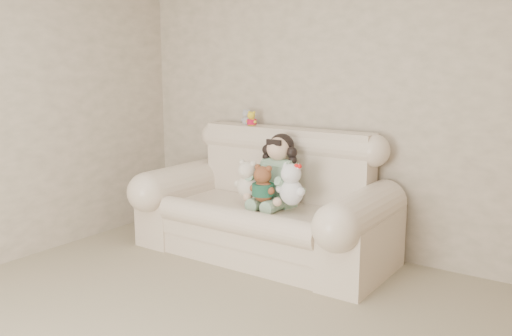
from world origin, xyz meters
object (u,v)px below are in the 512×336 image
object	(u,v)px
white_cat	(292,180)
cream_teddy	(248,176)
sofa	(263,194)
seated_child	(279,169)
brown_teddy	(263,180)

from	to	relation	value
white_cat	cream_teddy	bearing A→B (deg)	-171.07
sofa	white_cat	size ratio (longest dim) A/B	5.40
seated_child	brown_teddy	xyz separation A→B (m)	(0.00, -0.23, -0.05)
sofa	cream_teddy	bearing A→B (deg)	-123.11
sofa	seated_child	bearing A→B (deg)	39.00
cream_teddy	white_cat	bearing A→B (deg)	-4.01
white_cat	cream_teddy	world-z (taller)	white_cat
sofa	brown_teddy	xyz separation A→B (m)	(0.10, -0.15, 0.16)
seated_child	white_cat	xyz separation A→B (m)	(0.23, -0.17, -0.03)
cream_teddy	seated_child	bearing A→B (deg)	41.61
sofa	seated_child	size ratio (longest dim) A/B	3.50
brown_teddy	white_cat	size ratio (longest dim) A/B	0.89
sofa	brown_teddy	distance (m)	0.24
seated_child	brown_teddy	bearing A→B (deg)	-81.66
seated_child	cream_teddy	size ratio (longest dim) A/B	1.65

